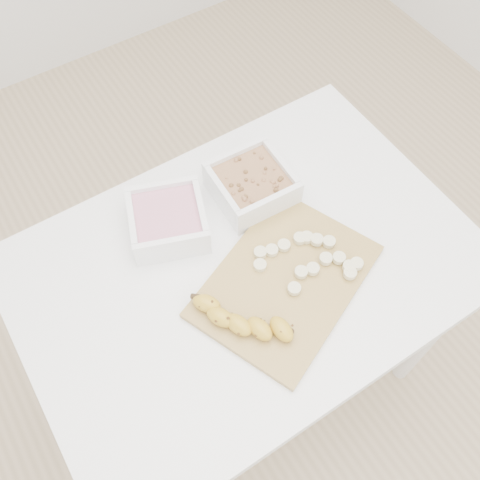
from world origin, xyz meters
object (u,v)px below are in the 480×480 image
bowl_granola (252,184)px  banana (245,320)px  cutting_board (285,281)px  table (247,283)px  bowl_yogurt (168,220)px

bowl_granola → banana: 0.34m
cutting_board → table: bearing=118.0°
bowl_granola → banana: bowl_granola is taller
bowl_granola → cutting_board: bowl_granola is taller
table → bowl_granola: bearing=54.0°
bowl_granola → banana: bearing=-125.7°
bowl_yogurt → bowl_granola: 0.21m
cutting_board → banana: 0.14m
table → cutting_board: 0.14m
bowl_yogurt → bowl_granola: bowl_granola is taller
table → cutting_board: size_ratio=2.59×
table → cutting_board: (0.04, -0.08, 0.10)m
cutting_board → bowl_granola: bearing=74.1°
banana → bowl_yogurt: bearing=67.6°
bowl_granola → cutting_board: (-0.07, -0.24, -0.03)m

